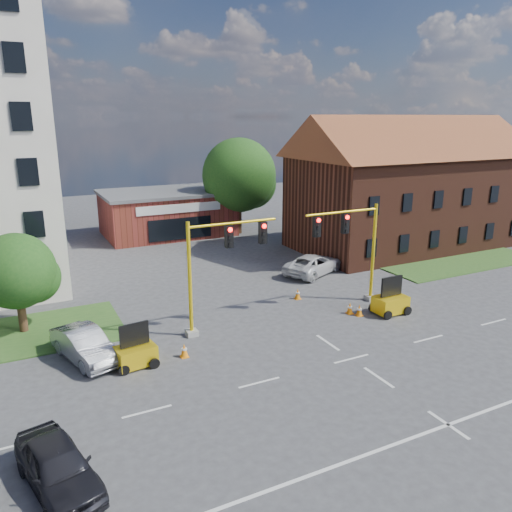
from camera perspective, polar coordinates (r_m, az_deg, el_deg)
name	(u,v)px	position (r m, az deg, el deg)	size (l,w,h in m)	color
ground	(351,359)	(25.03, 10.85, -11.46)	(120.00, 120.00, 0.00)	#3D3D3F
grass_verge_ne	(466,264)	(42.97, 22.85, -0.80)	(14.00, 4.00, 0.08)	#2C541F
lane_markings	(394,388)	(23.03, 15.49, -14.31)	(60.00, 36.00, 0.01)	silver
brick_shop	(167,212)	(50.30, -10.12, 4.93)	(12.40, 8.40, 4.30)	maroon
townhouse_row	(409,180)	(46.56, 17.10, 8.35)	(21.00, 11.00, 11.50)	#4B2316
tree_large	(242,177)	(49.50, -1.60, 8.97)	(7.56, 7.20, 9.39)	#3B2515
tree_nw_front	(21,273)	(29.17, -25.29, -1.76)	(4.23, 4.03, 5.48)	#3B2515
signal_mast_west	(219,261)	(26.40, -4.27, -0.61)	(5.30, 0.60, 6.20)	#9A9A95
signal_mast_east	(352,243)	(30.65, 10.96, 1.44)	(5.30, 0.60, 6.20)	#9A9A95
trailer_west	(136,353)	(24.34, -13.60, -10.77)	(1.94, 1.43, 2.05)	yellow
trailer_east	(390,302)	(30.68, 15.10, -5.15)	(1.94, 1.31, 2.18)	yellow
cone_a	(184,351)	(24.86, -8.21, -10.65)	(0.40, 0.40, 0.70)	orange
cone_b	(298,294)	(32.11, 4.78, -4.35)	(0.40, 0.40, 0.70)	orange
cone_c	(359,310)	(30.00, 11.72, -6.10)	(0.40, 0.40, 0.70)	orange
cone_d	(350,308)	(30.22, 10.67, -5.89)	(0.40, 0.40, 0.70)	orange
pickup_white	(313,264)	(37.23, 6.58, -0.94)	(2.43, 5.26, 1.46)	silver
sedan_dark	(58,466)	(18.02, -21.72, -21.40)	(1.77, 4.39, 1.50)	black
sedan_silver_front	(85,345)	(25.55, -18.99, -9.59)	(1.61, 4.61, 1.52)	#9E9FA5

